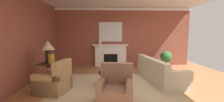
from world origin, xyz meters
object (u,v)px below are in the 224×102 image
Objects in this scene: armchair_near_window at (54,82)px; vase_on_side_table at (51,59)px; mantel_mirror at (111,32)px; potted_plant at (166,58)px; fireplace at (111,56)px; table_lamp at (48,47)px; side_table at (49,71)px; armchair_facing_fireplace at (116,91)px; sofa at (159,74)px; coffee_table at (114,75)px; vase_mantel_left at (100,42)px.

vase_on_side_table is (-0.33, 0.72, 0.55)m from armchair_near_window.
potted_plant is at bearing -11.64° from mantel_mirror.
table_lamp is at bearing -131.04° from fireplace.
side_table is 0.84× the size of potted_plant.
vase_on_side_table reaches higher than potted_plant.
potted_plant is (4.95, 2.07, 0.09)m from side_table.
mantel_mirror is 4.48m from armchair_facing_fireplace.
sofa is 2.93× the size of table_lamp.
armchair_near_window is 1.88m from armchair_facing_fireplace.
mantel_mirror is 1.59× the size of table_lamp.
vase_on_side_table is (-2.07, 0.20, 0.52)m from coffee_table.
vase_on_side_table is at bearing -119.96° from vase_mantel_left.
armchair_facing_fireplace is at bearing -35.83° from side_table.
armchair_facing_fireplace is 1.28m from coffee_table.
armchair_facing_fireplace is (-1.62, -1.54, 0.01)m from sofa.
fireplace is 2.79m from potted_plant.
sofa is 2.31× the size of armchair_facing_fireplace.
vase_on_side_table is (-2.04, -2.76, -0.92)m from mantel_mirror.
potted_plant is at bearing -9.21° from fireplace.
armchair_facing_fireplace is 1.14× the size of potted_plant.
sofa is 2.41m from potted_plant.
fireplace is 1.51× the size of mantel_mirror.
fireplace is 3.35m from vase_on_side_table.
armchair_facing_fireplace is 4.58m from potted_plant.
armchair_facing_fireplace is at bearing -136.60° from sofa.
armchair_facing_fireplace is at bearing -90.59° from coffee_table.
sofa is at bearing -58.78° from mantel_mirror.
sofa is (1.63, -2.70, -1.48)m from mantel_mirror.
coffee_table is at bearing -89.51° from fireplace.
armchair_near_window is 1.82m from coffee_table.
coffee_table is at bearing -8.11° from table_lamp.
vase_on_side_table is at bearing -127.74° from fireplace.
sofa is 1.63m from coffee_table.
armchair_near_window is 5.34m from potted_plant.
coffee_table is 2.41m from table_lamp.
coffee_table is at bearing -8.11° from side_table.
armchair_near_window is 0.96× the size of coffee_table.
side_table is 0.50m from vase_on_side_table.
vase_mantel_left is at bearing -162.82° from mantel_mirror.
sofa is at bearing -49.16° from vase_mantel_left.
vase_mantel_left is (1.49, 2.59, 0.42)m from vase_on_side_table.
table_lamp is (-2.20, 1.59, 0.92)m from armchair_facing_fireplace.
fireplace is at bearing 48.96° from table_lamp.
sofa reaches higher than coffee_table.
sofa is 3.94m from table_lamp.
armchair_near_window is at bearing -166.84° from sofa.
table_lamp is (0.00, 0.00, 0.82)m from side_table.
fireplace is 2.16× the size of potted_plant.
fireplace is 3.06m from sofa.
mantel_mirror is at bearing 121.22° from sofa.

